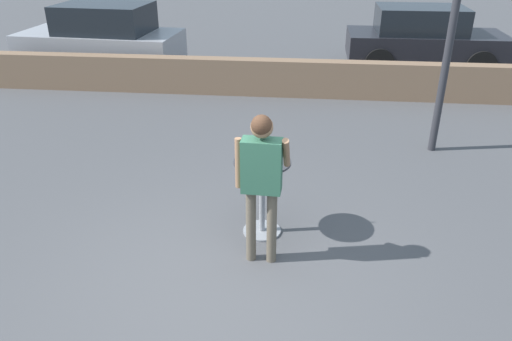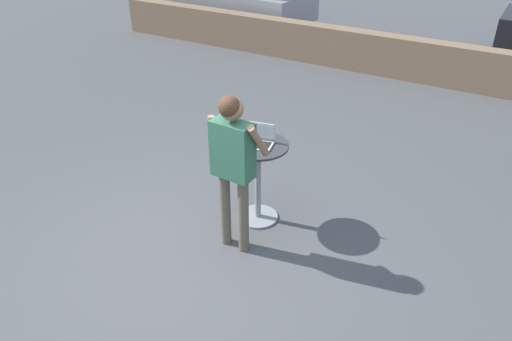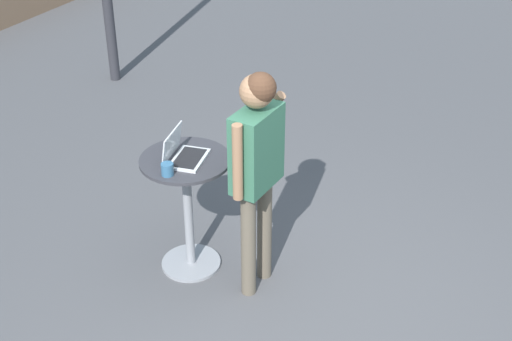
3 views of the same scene
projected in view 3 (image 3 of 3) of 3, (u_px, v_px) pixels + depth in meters
The scene contains 5 objects.
ground_plane at pixel (300, 337), 4.93m from camera, with size 50.00×50.00×0.00m, color #4C4C4F.
cafe_table at pixel (187, 200), 5.30m from camera, with size 0.66×0.66×0.96m.
laptop at pixel (183, 153), 5.09m from camera, with size 0.38×0.32×0.22m.
coffee_mug at pixel (167, 169), 4.91m from camera, with size 0.12×0.09×0.09m.
standing_person at pixel (257, 157), 4.85m from camera, with size 0.56×0.37×1.73m.
Camera 3 is at (-3.33, -1.45, 3.54)m, focal length 50.00 mm.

